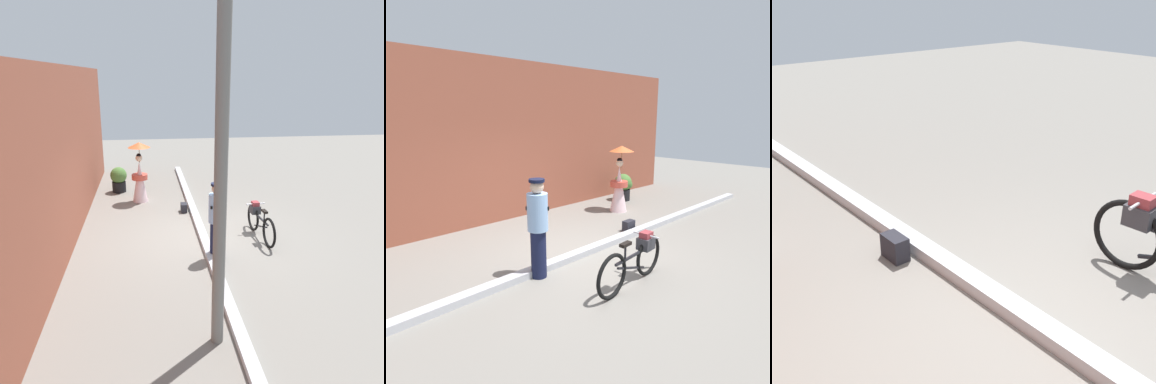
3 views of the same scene
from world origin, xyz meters
TOP-DOWN VIEW (x-y plane):
  - ground_plane at (0.00, 0.00)m, footprint 30.00×30.00m
  - sidewalk_curb at (0.00, 0.00)m, footprint 14.00×0.20m
  - backpack_on_pavement at (1.83, 0.26)m, footprint 0.29×0.17m

SIDE VIEW (x-z plane):
  - ground_plane at x=0.00m, z-range 0.00..0.00m
  - sidewalk_curb at x=0.00m, z-range 0.00..0.12m
  - backpack_on_pavement at x=1.83m, z-range 0.01..0.26m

